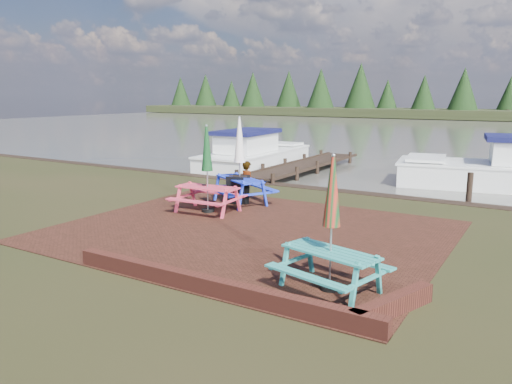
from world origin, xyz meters
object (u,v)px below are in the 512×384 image
object	(u,v)px
chalkboard	(238,190)
boat_jetty	(254,157)
picnic_table_teal	(331,245)
jetty	(304,165)
person	(247,162)
picnic_table_red	(207,183)
picnic_table_blue	(240,174)

from	to	relation	value
chalkboard	boat_jetty	world-z (taller)	boat_jetty
picnic_table_teal	jetty	bearing A→B (deg)	131.73
jetty	person	size ratio (longest dim) A/B	5.23
picnic_table_red	jetty	world-z (taller)	picnic_table_red
picnic_table_teal	picnic_table_red	bearing A→B (deg)	160.03
picnic_table_blue	person	size ratio (longest dim) A/B	1.50
picnic_table_red	boat_jetty	size ratio (longest dim) A/B	0.34
picnic_table_teal	picnic_table_blue	world-z (taller)	picnic_table_blue
picnic_table_teal	picnic_table_red	size ratio (longest dim) A/B	0.95
person	chalkboard	bearing A→B (deg)	141.41
picnic_table_red	jetty	size ratio (longest dim) A/B	0.27
picnic_table_teal	picnic_table_blue	xyz separation A→B (m)	(-5.00, 4.91, 0.10)
picnic_table_teal	chalkboard	size ratio (longest dim) A/B	2.63
picnic_table_teal	boat_jetty	bearing A→B (deg)	140.49
boat_jetty	person	size ratio (longest dim) A/B	4.16
picnic_table_teal	picnic_table_blue	bearing A→B (deg)	149.73
chalkboard	jetty	bearing A→B (deg)	86.01
picnic_table_teal	person	world-z (taller)	picnic_table_teal
picnic_table_red	chalkboard	bearing A→B (deg)	78.96
picnic_table_red	boat_jetty	world-z (taller)	picnic_table_red
boat_jetty	person	xyz separation A→B (m)	(2.43, -4.44, 0.45)
picnic_table_blue	chalkboard	xyz separation A→B (m)	(0.01, -0.10, -0.46)
picnic_table_blue	jetty	bearing A→B (deg)	131.52
chalkboard	boat_jetty	size ratio (longest dim) A/B	0.12
picnic_table_blue	picnic_table_teal	bearing A→B (deg)	-14.65
chalkboard	boat_jetty	xyz separation A→B (m)	(-3.91, 7.32, -0.04)
chalkboard	picnic_table_red	bearing A→B (deg)	-113.04
picnic_table_red	picnic_table_teal	bearing A→B (deg)	-37.78
chalkboard	person	bearing A→B (deg)	101.66
picnic_table_red	picnic_table_blue	world-z (taller)	picnic_table_blue
picnic_table_teal	chalkboard	bearing A→B (deg)	150.28
chalkboard	person	distance (m)	3.27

